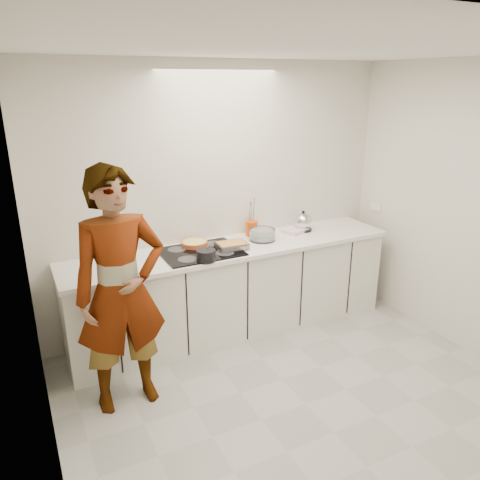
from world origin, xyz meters
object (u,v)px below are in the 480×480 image
mixing_bowl (262,235)px  tart_dish (194,243)px  saucepan (206,255)px  hob (201,252)px  utensil_crock (252,228)px  kettle (303,222)px  cook (121,292)px  baking_dish (232,245)px

mixing_bowl → tart_dish: bearing=169.8°
saucepan → hob: bearing=80.0°
saucepan → utensil_crock: size_ratio=1.49×
hob → saucepan: size_ratio=3.24×
hob → saucepan: (-0.04, -0.23, 0.05)m
hob → kettle: bearing=6.3°
tart_dish → cook: size_ratio=0.14×
hob → utensil_crock: 0.70m
baking_dish → mixing_bowl: mixing_bowl is taller
hob → cook: size_ratio=0.38×
hob → kettle: (1.21, 0.13, 0.08)m
hob → mixing_bowl: size_ratio=2.70×
hob → utensil_crock: bearing=19.2°
baking_dish → utensil_crock: bearing=38.0°
kettle → utensil_crock: 0.56m
saucepan → baking_dish: size_ratio=0.77×
hob → cook: 1.04m
hob → kettle: 1.22m
hob → kettle: size_ratio=3.32×
utensil_crock → cook: bearing=-152.2°
tart_dish → mixing_bowl: mixing_bowl is taller
saucepan → baking_dish: 0.37m
baking_dish → cook: 1.26m
kettle → utensil_crock: bearing=170.3°
baking_dish → cook: bearing=-156.0°
saucepan → kettle: 1.30m
tart_dish → cook: 1.14m
saucepan → kettle: kettle is taller
saucepan → cook: bearing=-157.3°
kettle → hob: bearing=-173.7°
kettle → utensil_crock: (-0.56, 0.09, -0.02)m
utensil_crock → cook: (-1.52, -0.80, -0.04)m
tart_dish → baking_dish: 0.36m
saucepan → cook: 0.89m
hob → baking_dish: baking_dish is taller
utensil_crock → saucepan: bearing=-146.7°
hob → cook: (-0.86, -0.57, 0.02)m
hob → saucepan: 0.24m
kettle → tart_dish: bearing=178.2°
cook → tart_dish: bearing=38.1°
saucepan → baking_dish: bearing=27.4°
kettle → cook: size_ratio=0.12×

